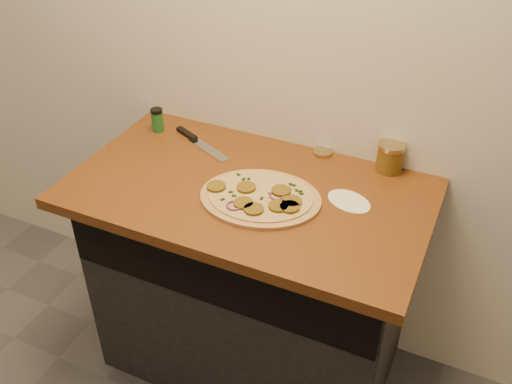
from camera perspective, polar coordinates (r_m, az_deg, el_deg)
The scene contains 8 objects.
cabinet at distance 2.22m, azimuth -0.31°, elevation -9.11°, with size 1.10×0.60×0.86m, color black.
countertop at distance 1.91m, azimuth -0.74°, elevation 0.01°, with size 1.20×0.70×0.04m, color brown.
pizza at distance 1.83m, azimuth 0.45°, elevation -0.56°, with size 0.45×0.45×0.03m.
chefs_knife at distance 2.15m, azimuth -5.92°, elevation 5.10°, with size 0.28×0.15×0.02m.
mason_jar_lid at distance 2.08m, azimuth 6.67°, elevation 3.94°, with size 0.07×0.07×0.01m, color tan.
salsa_jar at distance 2.01m, azimuth 13.27°, elevation 3.46°, with size 0.10×0.10×0.10m.
spice_shaker at distance 2.23m, azimuth -9.84°, elevation 7.13°, with size 0.05×0.05×0.09m.
flour_spill at distance 1.85m, azimuth 9.28°, elevation -0.90°, with size 0.15×0.15×0.00m, color white.
Camera 1 is at (0.67, 0.02, 1.98)m, focal length 40.00 mm.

